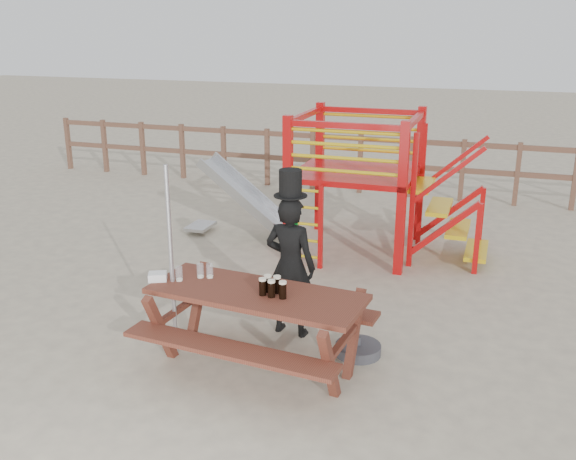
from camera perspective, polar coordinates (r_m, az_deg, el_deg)
The scene contains 10 objects.
ground at distance 6.77m, azimuth -2.94°, elevation -11.20°, with size 60.00×60.00×0.00m, color #BBAE91.
back_fence at distance 12.93m, azimuth 8.62°, elevation 6.30°, with size 15.09×0.09×1.20m.
playground_fort at distance 9.56m, azimuth 5.64°, elevation 4.41°, with size 4.71×1.84×2.10m.
picnic_table at distance 6.36m, azimuth -2.81°, elevation -7.96°, with size 2.23×1.64×0.82m.
man_with_hat at distance 6.92m, azimuth 0.21°, elevation -2.91°, with size 0.61×0.43×1.85m.
metal_pole at distance 6.50m, azimuth -10.32°, elevation -2.97°, with size 0.04×0.04×2.01m, color #B2B2B7.
parasol_base at distance 6.82m, azimuth 6.24°, elevation -10.49°, with size 0.48×0.48×0.20m.
paper_bag at distance 6.61m, azimuth -11.51°, elevation -4.07°, with size 0.18×0.14×0.08m, color white.
stout_pints at distance 6.12m, azimuth -1.41°, elevation -5.04°, with size 0.28×0.19×0.17m.
empty_glasses at distance 6.57m, azimuth -8.14°, elevation -3.74°, with size 0.33×0.25×0.15m.
Camera 1 is at (2.23, -5.48, 3.28)m, focal length 40.00 mm.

